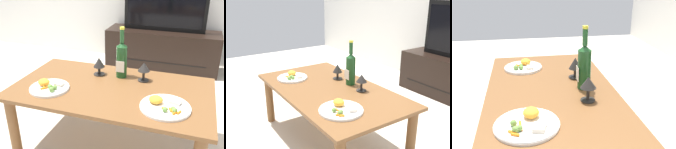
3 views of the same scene
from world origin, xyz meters
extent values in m
plane|color=beige|center=(0.00, 0.00, 0.00)|extent=(6.40, 6.40, 0.00)
cube|color=brown|center=(0.00, 0.00, 0.45)|extent=(1.31, 0.74, 0.03)
cylinder|color=brown|center=(-0.59, -0.30, 0.22)|extent=(0.07, 0.07, 0.44)
cylinder|color=brown|center=(-0.59, 0.30, 0.22)|extent=(0.07, 0.07, 0.44)
cylinder|color=brown|center=(0.59, 0.30, 0.22)|extent=(0.07, 0.07, 0.44)
cube|color=black|center=(0.10, 1.40, 0.14)|extent=(1.07, 0.01, 0.01)
cylinder|color=#19471E|center=(0.01, 0.19, 0.58)|extent=(0.08, 0.08, 0.23)
cone|color=#19471E|center=(0.01, 0.19, 0.70)|extent=(0.08, 0.08, 0.03)
cylinder|color=#19471E|center=(0.01, 0.19, 0.76)|extent=(0.03, 0.03, 0.09)
cylinder|color=yellow|center=(0.01, 0.19, 0.82)|extent=(0.03, 0.03, 0.02)
cube|color=silver|center=(0.01, 0.15, 0.55)|extent=(0.06, 0.00, 0.08)
cylinder|color=black|center=(-0.15, 0.17, 0.46)|extent=(0.08, 0.08, 0.01)
cylinder|color=black|center=(-0.15, 0.17, 0.50)|extent=(0.02, 0.02, 0.06)
cone|color=black|center=(-0.15, 0.17, 0.56)|extent=(0.08, 0.08, 0.07)
cylinder|color=black|center=(0.18, 0.17, 0.46)|extent=(0.08, 0.08, 0.01)
cylinder|color=black|center=(0.18, 0.17, 0.50)|extent=(0.02, 0.02, 0.07)
cone|color=black|center=(0.18, 0.17, 0.57)|extent=(0.08, 0.08, 0.06)
cylinder|color=white|center=(-0.38, -0.15, 0.47)|extent=(0.26, 0.26, 0.01)
torus|color=white|center=(-0.38, -0.15, 0.48)|extent=(0.26, 0.26, 0.01)
ellipsoid|color=orange|center=(-0.43, -0.13, 0.49)|extent=(0.08, 0.07, 0.04)
cube|color=beige|center=(-0.33, -0.11, 0.48)|extent=(0.06, 0.05, 0.02)
cylinder|color=orange|center=(-0.37, -0.17, 0.48)|extent=(0.04, 0.03, 0.01)
cylinder|color=orange|center=(-0.41, -0.17, 0.48)|extent=(0.03, 0.04, 0.01)
cylinder|color=orange|center=(-0.40, -0.18, 0.48)|extent=(0.04, 0.04, 0.01)
sphere|color=olive|center=(-0.37, -0.17, 0.49)|extent=(0.03, 0.03, 0.03)
sphere|color=olive|center=(-0.33, -0.20, 0.49)|extent=(0.03, 0.03, 0.03)
sphere|color=olive|center=(-0.34, -0.20, 0.49)|extent=(0.03, 0.03, 0.03)
sphere|color=olive|center=(-0.33, -0.17, 0.49)|extent=(0.03, 0.03, 0.03)
sphere|color=olive|center=(-0.36, -0.17, 0.49)|extent=(0.03, 0.03, 0.03)
cylinder|color=white|center=(0.38, -0.15, 0.47)|extent=(0.29, 0.29, 0.01)
torus|color=white|center=(0.38, -0.15, 0.48)|extent=(0.29, 0.29, 0.01)
ellipsoid|color=orange|center=(0.32, -0.13, 0.50)|extent=(0.08, 0.07, 0.05)
cube|color=beige|center=(0.43, -0.10, 0.48)|extent=(0.08, 0.07, 0.02)
cylinder|color=orange|center=(0.44, -0.21, 0.48)|extent=(0.03, 0.04, 0.01)
cylinder|color=orange|center=(0.46, -0.20, 0.48)|extent=(0.03, 0.04, 0.01)
cylinder|color=orange|center=(0.42, -0.19, 0.48)|extent=(0.01, 0.04, 0.01)
cylinder|color=orange|center=(0.41, -0.19, 0.48)|extent=(0.02, 0.04, 0.01)
cylinder|color=orange|center=(0.38, -0.18, 0.48)|extent=(0.04, 0.01, 0.01)
sphere|color=olive|center=(0.44, -0.20, 0.49)|extent=(0.03, 0.03, 0.03)
sphere|color=olive|center=(0.43, -0.18, 0.49)|extent=(0.03, 0.03, 0.03)
sphere|color=olive|center=(0.38, -0.21, 0.49)|extent=(0.03, 0.03, 0.03)
camera|label=1|loc=(0.50, -1.47, 1.24)|focal=41.68mm
camera|label=2|loc=(1.65, -1.02, 1.24)|focal=42.12mm
camera|label=3|loc=(1.39, -0.16, 1.10)|focal=42.28mm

